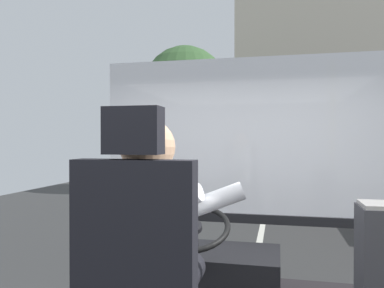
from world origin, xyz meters
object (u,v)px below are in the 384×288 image
Objects in this scene: parked_car_charcoal at (376,168)px; parked_car_green at (353,162)px; steering_console at (204,275)px; bus_driver at (153,238)px.

parked_car_charcoal is 0.86× the size of parked_car_green.
steering_console is at bearing -107.03° from parked_car_charcoal.
parked_car_green is at bearing 77.70° from bus_driver.
steering_console is 0.29× the size of parked_car_charcoal.
bus_driver is at bearing -105.91° from parked_car_charcoal.
steering_console is (0.00, 1.15, -0.56)m from bus_driver.
bus_driver is at bearing -90.00° from steering_console.
parked_car_charcoal is at bearing -89.20° from parked_car_green.
parked_car_charcoal is at bearing 72.97° from steering_console.
bus_driver is 0.18× the size of parked_car_green.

